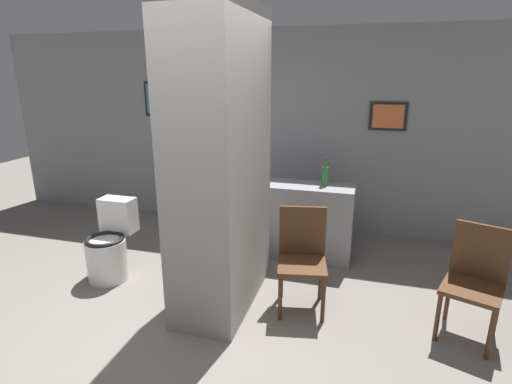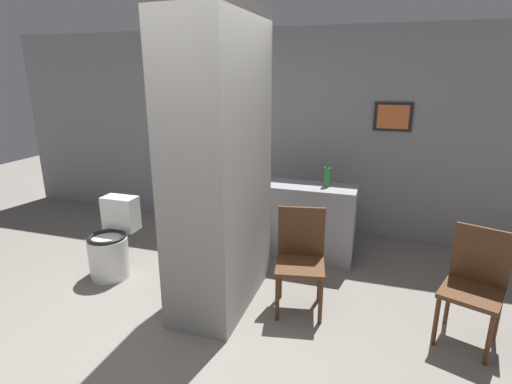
{
  "view_description": "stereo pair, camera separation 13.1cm",
  "coord_description": "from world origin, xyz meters",
  "px_view_note": "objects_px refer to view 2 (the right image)",
  "views": [
    {
      "loc": [
        1.29,
        -2.53,
        2.06
      ],
      "look_at": [
        0.29,
        1.02,
        0.95
      ],
      "focal_mm": 28.0,
      "sensor_mm": 36.0,
      "label": 1
    },
    {
      "loc": [
        1.41,
        -2.49,
        2.06
      ],
      "look_at": [
        0.29,
        1.02,
        0.95
      ],
      "focal_mm": 28.0,
      "sensor_mm": 36.0,
      "label": 2
    }
  ],
  "objects_px": {
    "chair_by_doorway": "(475,282)",
    "bottle_tall": "(327,176)",
    "bicycle": "(224,215)",
    "chair_near_pillar": "(300,255)",
    "toilet": "(112,244)"
  },
  "relations": [
    {
      "from": "bottle_tall",
      "to": "chair_near_pillar",
      "type": "bearing_deg",
      "value": -93.37
    },
    {
      "from": "toilet",
      "to": "bicycle",
      "type": "height_order",
      "value": "toilet"
    },
    {
      "from": "toilet",
      "to": "bicycle",
      "type": "bearing_deg",
      "value": 55.95
    },
    {
      "from": "bottle_tall",
      "to": "toilet",
      "type": "bearing_deg",
      "value": -152.77
    },
    {
      "from": "chair_by_doorway",
      "to": "bottle_tall",
      "type": "relative_size",
      "value": 2.87
    },
    {
      "from": "toilet",
      "to": "chair_by_doorway",
      "type": "bearing_deg",
      "value": -0.7
    },
    {
      "from": "chair_by_doorway",
      "to": "bicycle",
      "type": "distance_m",
      "value": 2.87
    },
    {
      "from": "chair_by_doorway",
      "to": "bottle_tall",
      "type": "bearing_deg",
      "value": 160.94
    },
    {
      "from": "bicycle",
      "to": "bottle_tall",
      "type": "distance_m",
      "value": 1.43
    },
    {
      "from": "toilet",
      "to": "bottle_tall",
      "type": "height_order",
      "value": "bottle_tall"
    },
    {
      "from": "chair_near_pillar",
      "to": "bicycle",
      "type": "relative_size",
      "value": 0.54
    },
    {
      "from": "bottle_tall",
      "to": "bicycle",
      "type": "bearing_deg",
      "value": 175.11
    },
    {
      "from": "chair_by_doorway",
      "to": "bottle_tall",
      "type": "xyz_separation_m",
      "value": [
        -1.33,
        1.1,
        0.47
      ]
    },
    {
      "from": "bicycle",
      "to": "bottle_tall",
      "type": "xyz_separation_m",
      "value": [
        1.27,
        -0.11,
        0.64
      ]
    },
    {
      "from": "chair_near_pillar",
      "to": "bottle_tall",
      "type": "bearing_deg",
      "value": 75.99
    }
  ]
}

